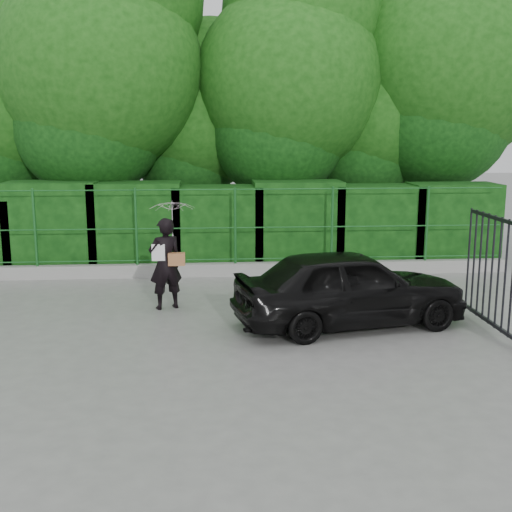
{
  "coord_description": "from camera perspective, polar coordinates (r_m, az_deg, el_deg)",
  "views": [
    {
      "loc": [
        -0.21,
        -10.37,
        3.41
      ],
      "look_at": [
        0.65,
        1.3,
        1.1
      ],
      "focal_mm": 45.0,
      "sensor_mm": 36.0,
      "label": 1
    }
  ],
  "objects": [
    {
      "name": "trees",
      "position": [
        18.19,
        0.04,
        14.98
      ],
      "size": [
        17.1,
        6.15,
        8.08
      ],
      "color": "black",
      "rests_on": "ground"
    },
    {
      "name": "woman",
      "position": [
        12.35,
        -7.72,
        1.35
      ],
      "size": [
        0.95,
        0.87,
        2.09
      ],
      "color": "black",
      "rests_on": "ground"
    },
    {
      "name": "car",
      "position": [
        11.36,
        8.34,
        -2.77
      ],
      "size": [
        4.33,
        2.46,
        1.39
      ],
      "primitive_type": "imported",
      "rotation": [
        0.0,
        0.0,
        1.78
      ],
      "color": "black",
      "rests_on": "ground"
    },
    {
      "name": "gate",
      "position": [
        11.0,
        21.81,
        -1.3
      ],
      "size": [
        0.22,
        2.33,
        2.36
      ],
      "color": "black",
      "rests_on": "ground"
    },
    {
      "name": "ground",
      "position": [
        10.91,
        -2.93,
        -7.05
      ],
      "size": [
        80.0,
        80.0,
        0.0
      ],
      "primitive_type": "plane",
      "color": "gray"
    },
    {
      "name": "fence",
      "position": [
        15.04,
        -2.54,
        2.7
      ],
      "size": [
        14.13,
        0.06,
        1.8
      ],
      "color": "#195720",
      "rests_on": "kerb"
    },
    {
      "name": "kerb",
      "position": [
        15.22,
        -3.34,
        -1.22
      ],
      "size": [
        14.0,
        0.25,
        0.3
      ],
      "primitive_type": "cube",
      "color": "#9E9E99",
      "rests_on": "ground"
    },
    {
      "name": "hedge",
      "position": [
        16.05,
        -3.11,
        2.63
      ],
      "size": [
        14.2,
        1.2,
        2.18
      ],
      "color": "black",
      "rests_on": "ground"
    }
  ]
}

